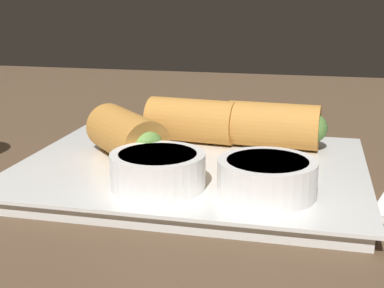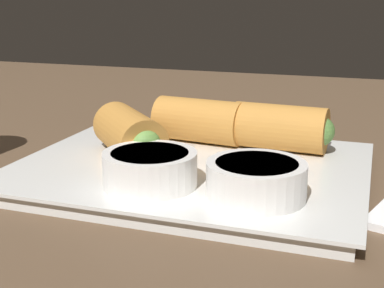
% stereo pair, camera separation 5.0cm
% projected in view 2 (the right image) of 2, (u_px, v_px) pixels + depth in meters
% --- Properties ---
extents(table_surface, '(1.80, 1.40, 0.02)m').
position_uv_depth(table_surface, '(153.00, 188.00, 0.50)').
color(table_surface, brown).
rests_on(table_surface, ground).
extents(serving_plate, '(0.32, 0.25, 0.01)m').
position_uv_depth(serving_plate, '(192.00, 170.00, 0.50)').
color(serving_plate, silver).
rests_on(serving_plate, table_surface).
extents(roll_front_left, '(0.10, 0.05, 0.05)m').
position_uv_depth(roll_front_left, '(284.00, 128.00, 0.53)').
color(roll_front_left, '#C68438').
rests_on(roll_front_left, serving_plate).
extents(roll_front_right, '(0.10, 0.10, 0.05)m').
position_uv_depth(roll_front_right, '(131.00, 135.00, 0.50)').
color(roll_front_right, '#C68438').
rests_on(roll_front_right, serving_plate).
extents(roll_back_left, '(0.10, 0.06, 0.05)m').
position_uv_depth(roll_back_left, '(203.00, 121.00, 0.56)').
color(roll_back_left, '#C68438').
rests_on(roll_back_left, serving_plate).
extents(dipping_bowl_near, '(0.08, 0.08, 0.03)m').
position_uv_depth(dipping_bowl_near, '(150.00, 167.00, 0.43)').
color(dipping_bowl_near, white).
rests_on(dipping_bowl_near, serving_plate).
extents(dipping_bowl_far, '(0.08, 0.08, 0.03)m').
position_uv_depth(dipping_bowl_far, '(256.00, 179.00, 0.41)').
color(dipping_bowl_far, white).
rests_on(dipping_bowl_far, serving_plate).
extents(spoon, '(0.19, 0.03, 0.01)m').
position_uv_depth(spoon, '(236.00, 133.00, 0.64)').
color(spoon, '#B2B2B7').
rests_on(spoon, table_surface).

